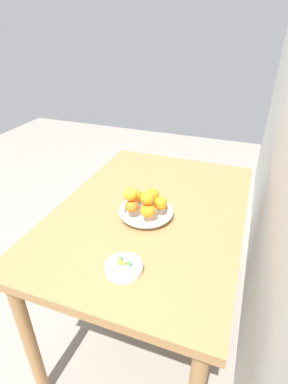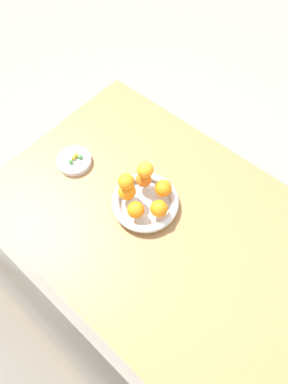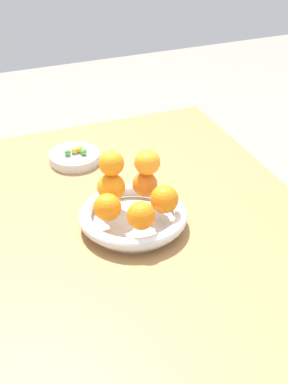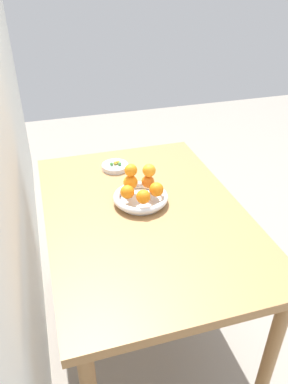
{
  "view_description": "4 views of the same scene",
  "coord_description": "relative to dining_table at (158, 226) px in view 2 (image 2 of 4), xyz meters",
  "views": [
    {
      "loc": [
        1.0,
        0.34,
        1.43
      ],
      "look_at": [
        0.04,
        -0.02,
        0.84
      ],
      "focal_mm": 28.0,
      "sensor_mm": 36.0,
      "label": 1
    },
    {
      "loc": [
        -0.23,
        0.34,
        1.64
      ],
      "look_at": [
        0.05,
        0.01,
        0.86
      ],
      "focal_mm": 28.0,
      "sensor_mm": 36.0,
      "label": 2
    },
    {
      "loc": [
        -0.85,
        0.34,
        1.44
      ],
      "look_at": [
        0.04,
        -0.01,
        0.83
      ],
      "focal_mm": 55.0,
      "sensor_mm": 36.0,
      "label": 3
    },
    {
      "loc": [
        -1.14,
        0.34,
        1.59
      ],
      "look_at": [
        0.04,
        -0.01,
        0.81
      ],
      "focal_mm": 35.0,
      "sensor_mm": 36.0,
      "label": 4
    }
  ],
  "objects": [
    {
      "name": "candy_ball_3",
      "position": [
        0.36,
        0.05,
        0.12
      ],
      "size": [
        0.02,
        0.02,
        0.02
      ],
      "primitive_type": "sphere",
      "color": "#4C9947",
      "rests_on": "candy_dish"
    },
    {
      "name": "fruit_bowl",
      "position": [
        0.06,
        -0.0,
        0.11
      ],
      "size": [
        0.22,
        0.22,
        0.04
      ],
      "color": "silver",
      "rests_on": "dining_table"
    },
    {
      "name": "candy_ball_2",
      "position": [
        0.37,
        0.04,
        0.12
      ],
      "size": [
        0.02,
        0.02,
        0.02
      ],
      "primitive_type": "sphere",
      "color": "gold",
      "rests_on": "candy_dish"
    },
    {
      "name": "candy_ball_1",
      "position": [
        0.37,
        0.02,
        0.12
      ],
      "size": [
        0.02,
        0.02,
        0.02
      ],
      "primitive_type": "sphere",
      "color": "gold",
      "rests_on": "candy_dish"
    },
    {
      "name": "dining_table",
      "position": [
        0.0,
        0.0,
        0.0
      ],
      "size": [
        1.1,
        0.76,
        0.74
      ],
      "color": "#9E7042",
      "rests_on": "ground_plane"
    },
    {
      "name": "orange_3",
      "position": [
        0.1,
        -0.04,
        0.15
      ],
      "size": [
        0.05,
        0.05,
        0.05
      ],
      "primitive_type": "sphere",
      "color": "orange",
      "rests_on": "fruit_bowl"
    },
    {
      "name": "orange_0",
      "position": [
        0.05,
        0.06,
        0.16
      ],
      "size": [
        0.05,
        0.05,
        0.05
      ],
      "primitive_type": "sphere",
      "color": "orange",
      "rests_on": "fruit_bowl"
    },
    {
      "name": "candy_ball_0",
      "position": [
        0.35,
        0.02,
        0.12
      ],
      "size": [
        0.02,
        0.02,
        0.02
      ],
      "primitive_type": "sphere",
      "color": "#4C9947",
      "rests_on": "candy_dish"
    },
    {
      "name": "orange_5",
      "position": [
        0.12,
        0.02,
        0.21
      ],
      "size": [
        0.05,
        0.05,
        0.05
      ],
      "primitive_type": "sphere",
      "color": "orange",
      "rests_on": "orange_4"
    },
    {
      "name": "orange_2",
      "position": [
        0.03,
        -0.06,
        0.16
      ],
      "size": [
        0.06,
        0.06,
        0.06
      ],
      "primitive_type": "sphere",
      "color": "orange",
      "rests_on": "fruit_bowl"
    },
    {
      "name": "orange_4",
      "position": [
        0.11,
        0.03,
        0.16
      ],
      "size": [
        0.06,
        0.06,
        0.06
      ],
      "primitive_type": "sphere",
      "color": "orange",
      "rests_on": "fruit_bowl"
    },
    {
      "name": "orange_1",
      "position": [
        0.0,
        0.01,
        0.16
      ],
      "size": [
        0.06,
        0.06,
        0.06
      ],
      "primitive_type": "sphere",
      "color": "orange",
      "rests_on": "fruit_bowl"
    },
    {
      "name": "orange_6",
      "position": [
        0.1,
        -0.05,
        0.21
      ],
      "size": [
        0.05,
        0.05,
        0.05
      ],
      "primitive_type": "sphere",
      "color": "orange",
      "rests_on": "orange_3"
    },
    {
      "name": "candy_dish",
      "position": [
        0.37,
        0.04,
        0.1
      ],
      "size": [
        0.12,
        0.12,
        0.02
      ],
      "primitive_type": "cylinder",
      "color": "silver",
      "rests_on": "dining_table"
    },
    {
      "name": "ground_plane",
      "position": [
        0.0,
        0.0,
        -0.65
      ],
      "size": [
        6.0,
        6.0,
        0.0
      ],
      "primitive_type": "plane",
      "color": "gray"
    }
  ]
}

